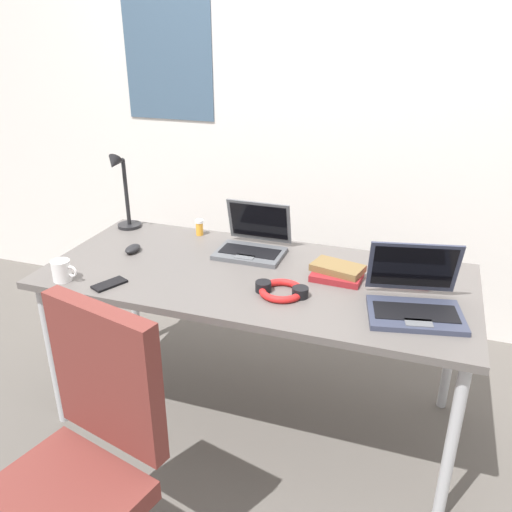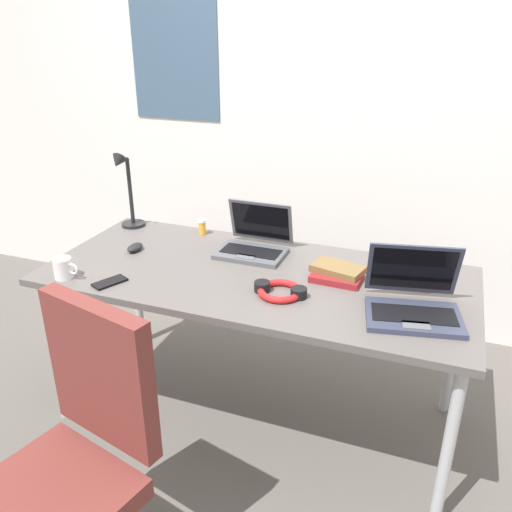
{
  "view_description": "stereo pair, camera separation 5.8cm",
  "coord_description": "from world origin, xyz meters",
  "px_view_note": "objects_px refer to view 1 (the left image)",
  "views": [
    {
      "loc": [
        0.66,
        -1.91,
        1.72
      ],
      "look_at": [
        0.0,
        0.0,
        0.82
      ],
      "focal_mm": 37.17,
      "sensor_mm": 36.0,
      "label": 1
    },
    {
      "loc": [
        0.71,
        -1.89,
        1.72
      ],
      "look_at": [
        0.0,
        0.0,
        0.82
      ],
      "focal_mm": 37.17,
      "sensor_mm": 36.0,
      "label": 2
    }
  ],
  "objects_px": {
    "desk_lamp": "(122,192)",
    "pill_bottle": "(199,227)",
    "computer_mouse": "(133,249)",
    "coffee_mug": "(62,271)",
    "paper_folder_near_lamp": "(399,270)",
    "book_stack": "(337,272)",
    "laptop_mid_desk": "(415,299)",
    "cell_phone": "(109,284)",
    "office_chair": "(76,493)",
    "laptop_center": "(253,243)",
    "headphones": "(282,290)"
  },
  "relations": [
    {
      "from": "laptop_center",
      "to": "desk_lamp",
      "type": "bearing_deg",
      "value": 174.39
    },
    {
      "from": "computer_mouse",
      "to": "headphones",
      "type": "relative_size",
      "value": 0.45
    },
    {
      "from": "book_stack",
      "to": "pill_bottle",
      "type": "bearing_deg",
      "value": 160.78
    },
    {
      "from": "desk_lamp",
      "to": "computer_mouse",
      "type": "bearing_deg",
      "value": -52.69
    },
    {
      "from": "cell_phone",
      "to": "office_chair",
      "type": "bearing_deg",
      "value": -42.45
    },
    {
      "from": "cell_phone",
      "to": "office_chair",
      "type": "distance_m",
      "value": 0.81
    },
    {
      "from": "desk_lamp",
      "to": "cell_phone",
      "type": "bearing_deg",
      "value": -64.34
    },
    {
      "from": "book_stack",
      "to": "paper_folder_near_lamp",
      "type": "xyz_separation_m",
      "value": [
        0.24,
        0.15,
        -0.02
      ]
    },
    {
      "from": "pill_bottle",
      "to": "paper_folder_near_lamp",
      "type": "height_order",
      "value": "pill_bottle"
    },
    {
      "from": "computer_mouse",
      "to": "cell_phone",
      "type": "xyz_separation_m",
      "value": [
        0.09,
        -0.32,
        -0.01
      ]
    },
    {
      "from": "computer_mouse",
      "to": "coffee_mug",
      "type": "height_order",
      "value": "coffee_mug"
    },
    {
      "from": "desk_lamp",
      "to": "cell_phone",
      "type": "relative_size",
      "value": 2.94
    },
    {
      "from": "laptop_center",
      "to": "coffee_mug",
      "type": "height_order",
      "value": "laptop_center"
    },
    {
      "from": "pill_bottle",
      "to": "book_stack",
      "type": "relative_size",
      "value": 0.34
    },
    {
      "from": "pill_bottle",
      "to": "coffee_mug",
      "type": "relative_size",
      "value": 0.7
    },
    {
      "from": "computer_mouse",
      "to": "book_stack",
      "type": "relative_size",
      "value": 0.42
    },
    {
      "from": "paper_folder_near_lamp",
      "to": "coffee_mug",
      "type": "relative_size",
      "value": 2.74
    },
    {
      "from": "cell_phone",
      "to": "book_stack",
      "type": "xyz_separation_m",
      "value": [
        0.86,
        0.36,
        0.02
      ]
    },
    {
      "from": "desk_lamp",
      "to": "laptop_center",
      "type": "bearing_deg",
      "value": -5.61
    },
    {
      "from": "coffee_mug",
      "to": "office_chair",
      "type": "xyz_separation_m",
      "value": [
        0.48,
        -0.65,
        -0.39
      ]
    },
    {
      "from": "computer_mouse",
      "to": "laptop_mid_desk",
      "type": "bearing_deg",
      "value": -4.65
    },
    {
      "from": "laptop_center",
      "to": "headphones",
      "type": "height_order",
      "value": "laptop_center"
    },
    {
      "from": "office_chair",
      "to": "cell_phone",
      "type": "bearing_deg",
      "value": 112.38
    },
    {
      "from": "laptop_center",
      "to": "coffee_mug",
      "type": "bearing_deg",
      "value": -140.64
    },
    {
      "from": "desk_lamp",
      "to": "laptop_mid_desk",
      "type": "bearing_deg",
      "value": -14.98
    },
    {
      "from": "desk_lamp",
      "to": "headphones",
      "type": "height_order",
      "value": "desk_lamp"
    },
    {
      "from": "cell_phone",
      "to": "laptop_center",
      "type": "bearing_deg",
      "value": 74.18
    },
    {
      "from": "laptop_mid_desk",
      "to": "book_stack",
      "type": "distance_m",
      "value": 0.37
    },
    {
      "from": "pill_bottle",
      "to": "coffee_mug",
      "type": "xyz_separation_m",
      "value": [
        -0.32,
        -0.65,
        0.0
      ]
    },
    {
      "from": "headphones",
      "to": "book_stack",
      "type": "height_order",
      "value": "book_stack"
    },
    {
      "from": "desk_lamp",
      "to": "cell_phone",
      "type": "height_order",
      "value": "desk_lamp"
    },
    {
      "from": "headphones",
      "to": "computer_mouse",
      "type": "bearing_deg",
      "value": 167.45
    },
    {
      "from": "pill_bottle",
      "to": "book_stack",
      "type": "distance_m",
      "value": 0.79
    },
    {
      "from": "book_stack",
      "to": "office_chair",
      "type": "distance_m",
      "value": 1.24
    },
    {
      "from": "computer_mouse",
      "to": "pill_bottle",
      "type": "distance_m",
      "value": 0.36
    },
    {
      "from": "laptop_center",
      "to": "office_chair",
      "type": "height_order",
      "value": "office_chair"
    },
    {
      "from": "computer_mouse",
      "to": "cell_phone",
      "type": "height_order",
      "value": "computer_mouse"
    },
    {
      "from": "pill_bottle",
      "to": "cell_phone",
      "type": "bearing_deg",
      "value": -100.51
    },
    {
      "from": "office_chair",
      "to": "book_stack",
      "type": "bearing_deg",
      "value": 60.75
    },
    {
      "from": "laptop_mid_desk",
      "to": "paper_folder_near_lamp",
      "type": "distance_m",
      "value": 0.34
    },
    {
      "from": "cell_phone",
      "to": "pill_bottle",
      "type": "bearing_deg",
      "value": 104.66
    },
    {
      "from": "office_chair",
      "to": "headphones",
      "type": "bearing_deg",
      "value": 64.03
    },
    {
      "from": "desk_lamp",
      "to": "headphones",
      "type": "relative_size",
      "value": 1.87
    },
    {
      "from": "laptop_center",
      "to": "pill_bottle",
      "type": "relative_size",
      "value": 3.86
    },
    {
      "from": "paper_folder_near_lamp",
      "to": "book_stack",
      "type": "bearing_deg",
      "value": -147.93
    },
    {
      "from": "desk_lamp",
      "to": "coffee_mug",
      "type": "xyz_separation_m",
      "value": [
        0.07,
        -0.6,
        -0.15
      ]
    },
    {
      "from": "desk_lamp",
      "to": "pill_bottle",
      "type": "xyz_separation_m",
      "value": [
        0.39,
        0.05,
        -0.16
      ]
    },
    {
      "from": "desk_lamp",
      "to": "book_stack",
      "type": "distance_m",
      "value": 1.16
    },
    {
      "from": "laptop_mid_desk",
      "to": "computer_mouse",
      "type": "xyz_separation_m",
      "value": [
        -1.26,
        0.14,
        -0.03
      ]
    },
    {
      "from": "desk_lamp",
      "to": "coffee_mug",
      "type": "relative_size",
      "value": 3.54
    }
  ]
}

